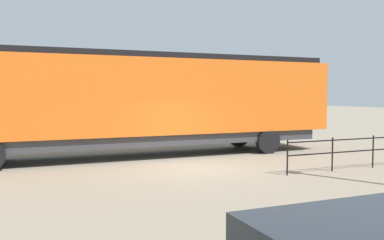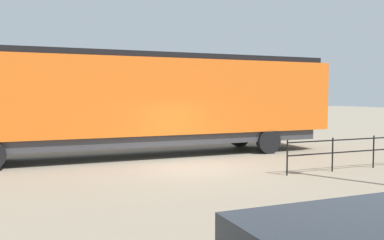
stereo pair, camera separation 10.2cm
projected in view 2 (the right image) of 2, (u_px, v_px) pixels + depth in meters
The scene contains 3 objects.
ground_plane at pixel (193, 168), 14.62m from camera, with size 120.00×120.00×0.00m, color gray.
locomotive at pixel (151, 100), 17.46m from camera, with size 2.94×17.41×4.30m.
platform_fence at pixel (374, 147), 14.70m from camera, with size 0.05×7.41×1.16m.
Camera 2 is at (13.39, -5.53, 2.63)m, focal length 38.60 mm.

